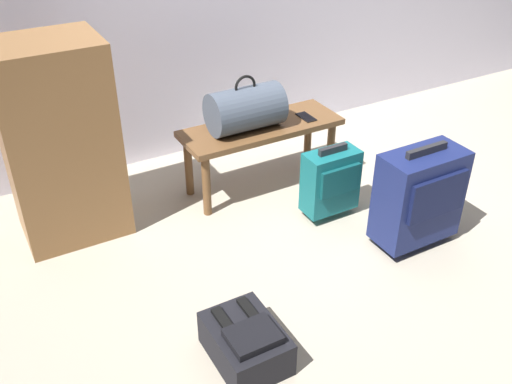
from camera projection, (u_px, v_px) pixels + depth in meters
name	position (u px, v px, depth m)	size (l,w,h in m)	color
ground_plane	(382.00, 244.00, 3.21)	(6.60, 6.60, 0.00)	#B2A893
bench	(261.00, 135.00, 3.55)	(1.00, 0.36, 0.43)	brown
duffel_bag_slate	(245.00, 109.00, 3.40)	(0.44, 0.26, 0.34)	#475160
cell_phone	(306.00, 117.00, 3.60)	(0.07, 0.14, 0.01)	black
suitcase_upright_navy	(419.00, 196.00, 3.06)	(0.45, 0.26, 0.60)	navy
suitcase_small_teal	(331.00, 181.00, 3.32)	(0.32, 0.19, 0.46)	#14666B
backpack_dark	(246.00, 342.00, 2.47)	(0.28, 0.38, 0.21)	black
side_cabinet	(60.00, 143.00, 3.05)	(0.56, 0.44, 1.10)	olive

